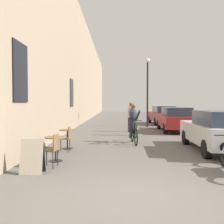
{
  "coord_description": "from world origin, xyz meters",
  "views": [
    {
      "loc": [
        -0.47,
        -4.63,
        1.72
      ],
      "look_at": [
        -0.71,
        14.4,
        1.04
      ],
      "focal_mm": 41.02,
      "sensor_mm": 36.0,
      "label": 1
    }
  ],
  "objects_px": {
    "parked_car_nearest": "(217,130)",
    "cyclist_on_bicycle": "(134,124)",
    "sandwich_board_sign": "(33,156)",
    "parked_car_second": "(175,119)",
    "street_lamp": "(148,83)",
    "cafe_table_mid": "(67,135)",
    "parked_car_third": "(162,115)",
    "cafe_table_near": "(56,144)",
    "cafe_chair_mid_toward_street": "(66,137)",
    "pedestrian_mid": "(131,115)",
    "cafe_chair_near_toward_street": "(52,148)",
    "pedestrian_near": "(133,117)"
  },
  "relations": [
    {
      "from": "parked_car_nearest",
      "to": "cyclist_on_bicycle",
      "type": "bearing_deg",
      "value": 147.42
    },
    {
      "from": "sandwich_board_sign",
      "to": "parked_car_second",
      "type": "xyz_separation_m",
      "value": [
        5.61,
        9.2,
        0.34
      ]
    },
    {
      "from": "cyclist_on_bicycle",
      "to": "street_lamp",
      "type": "xyz_separation_m",
      "value": [
        1.52,
        7.41,
        2.3
      ]
    },
    {
      "from": "cafe_table_mid",
      "to": "parked_car_third",
      "type": "height_order",
      "value": "parked_car_third"
    },
    {
      "from": "street_lamp",
      "to": "sandwich_board_sign",
      "type": "bearing_deg",
      "value": -109.58
    },
    {
      "from": "parked_car_second",
      "to": "parked_car_third",
      "type": "relative_size",
      "value": 1.0
    },
    {
      "from": "cafe_table_mid",
      "to": "parked_car_second",
      "type": "bearing_deg",
      "value": 47.42
    },
    {
      "from": "parked_car_second",
      "to": "cafe_table_near",
      "type": "bearing_deg",
      "value": -124.11
    },
    {
      "from": "cafe_chair_mid_toward_street",
      "to": "parked_car_second",
      "type": "distance_m",
      "value": 8.36
    },
    {
      "from": "parked_car_third",
      "to": "cafe_chair_mid_toward_street",
      "type": "bearing_deg",
      "value": -115.26
    },
    {
      "from": "cafe_table_mid",
      "to": "cafe_chair_mid_toward_street",
      "type": "distance_m",
      "value": 0.6
    },
    {
      "from": "cafe_table_mid",
      "to": "pedestrian_mid",
      "type": "xyz_separation_m",
      "value": [
        2.72,
        5.61,
        0.47
      ]
    },
    {
      "from": "pedestrian_mid",
      "to": "street_lamp",
      "type": "distance_m",
      "value": 4.08
    },
    {
      "from": "parked_car_second",
      "to": "pedestrian_mid",
      "type": "bearing_deg",
      "value": -174.69
    },
    {
      "from": "cafe_chair_mid_toward_street",
      "to": "cafe_table_mid",
      "type": "bearing_deg",
      "value": 97.24
    },
    {
      "from": "cyclist_on_bicycle",
      "to": "parked_car_nearest",
      "type": "relative_size",
      "value": 0.43
    },
    {
      "from": "cafe_table_mid",
      "to": "cafe_chair_near_toward_street",
      "type": "bearing_deg",
      "value": -87.73
    },
    {
      "from": "cafe_chair_near_toward_street",
      "to": "cafe_chair_mid_toward_street",
      "type": "bearing_deg",
      "value": 90.87
    },
    {
      "from": "pedestrian_near",
      "to": "street_lamp",
      "type": "height_order",
      "value": "street_lamp"
    },
    {
      "from": "street_lamp",
      "to": "cafe_table_near",
      "type": "bearing_deg",
      "value": -110.52
    },
    {
      "from": "cafe_chair_near_toward_street",
      "to": "sandwich_board_sign",
      "type": "relative_size",
      "value": 1.07
    },
    {
      "from": "street_lamp",
      "to": "parked_car_third",
      "type": "distance_m",
      "value": 3.62
    },
    {
      "from": "street_lamp",
      "to": "pedestrian_near",
      "type": "bearing_deg",
      "value": -105.35
    },
    {
      "from": "cafe_chair_mid_toward_street",
      "to": "parked_car_second",
      "type": "bearing_deg",
      "value": 50.58
    },
    {
      "from": "cafe_chair_mid_toward_street",
      "to": "parked_car_third",
      "type": "relative_size",
      "value": 0.21
    },
    {
      "from": "cafe_chair_near_toward_street",
      "to": "parked_car_nearest",
      "type": "bearing_deg",
      "value": 23.69
    },
    {
      "from": "pedestrian_near",
      "to": "sandwich_board_sign",
      "type": "bearing_deg",
      "value": -112.41
    },
    {
      "from": "cafe_chair_mid_toward_street",
      "to": "parked_car_third",
      "type": "bearing_deg",
      "value": 64.74
    },
    {
      "from": "cafe_chair_mid_toward_street",
      "to": "parked_car_third",
      "type": "distance_m",
      "value": 12.96
    },
    {
      "from": "pedestrian_mid",
      "to": "cafe_table_near",
      "type": "bearing_deg",
      "value": -109.33
    },
    {
      "from": "cafe_table_near",
      "to": "sandwich_board_sign",
      "type": "height_order",
      "value": "sandwich_board_sign"
    },
    {
      "from": "cyclist_on_bicycle",
      "to": "pedestrian_near",
      "type": "bearing_deg",
      "value": 86.52
    },
    {
      "from": "cafe_chair_near_toward_street",
      "to": "cyclist_on_bicycle",
      "type": "relative_size",
      "value": 0.51
    },
    {
      "from": "cyclist_on_bicycle",
      "to": "street_lamp",
      "type": "height_order",
      "value": "street_lamp"
    },
    {
      "from": "cafe_table_near",
      "to": "pedestrian_mid",
      "type": "relative_size",
      "value": 0.41
    },
    {
      "from": "cafe_table_near",
      "to": "cafe_table_mid",
      "type": "relative_size",
      "value": 1.0
    },
    {
      "from": "pedestrian_near",
      "to": "pedestrian_mid",
      "type": "xyz_separation_m",
      "value": [
        -0.0,
        1.8,
        0.02
      ]
    },
    {
      "from": "pedestrian_near",
      "to": "parked_car_second",
      "type": "distance_m",
      "value": 3.36
    },
    {
      "from": "sandwich_board_sign",
      "to": "pedestrian_mid",
      "type": "distance_m",
      "value": 9.44
    },
    {
      "from": "cafe_chair_near_toward_street",
      "to": "parked_car_second",
      "type": "bearing_deg",
      "value": 58.48
    },
    {
      "from": "cafe_table_mid",
      "to": "parked_car_second",
      "type": "distance_m",
      "value": 7.96
    },
    {
      "from": "cafe_chair_mid_toward_street",
      "to": "cyclist_on_bicycle",
      "type": "xyz_separation_m",
      "value": [
        2.5,
        2.01,
        0.29
      ]
    },
    {
      "from": "cyclist_on_bicycle",
      "to": "parked_car_nearest",
      "type": "height_order",
      "value": "cyclist_on_bicycle"
    },
    {
      "from": "parked_car_nearest",
      "to": "parked_car_third",
      "type": "height_order",
      "value": "parked_car_third"
    },
    {
      "from": "pedestrian_near",
      "to": "parked_car_nearest",
      "type": "xyz_separation_m",
      "value": [
        2.7,
        -4.22,
        -0.22
      ]
    },
    {
      "from": "cyclist_on_bicycle",
      "to": "parked_car_nearest",
      "type": "xyz_separation_m",
      "value": [
        2.85,
        -1.82,
        -0.06
      ]
    },
    {
      "from": "cafe_chair_near_toward_street",
      "to": "cafe_table_mid",
      "type": "relative_size",
      "value": 1.24
    },
    {
      "from": "cafe_chair_near_toward_street",
      "to": "parked_car_third",
      "type": "xyz_separation_m",
      "value": [
        5.5,
        13.86,
        0.24
      ]
    },
    {
      "from": "cafe_table_mid",
      "to": "sandwich_board_sign",
      "type": "distance_m",
      "value": 3.35
    },
    {
      "from": "cafe_table_mid",
      "to": "cafe_chair_mid_toward_street",
      "type": "relative_size",
      "value": 0.81
    }
  ]
}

